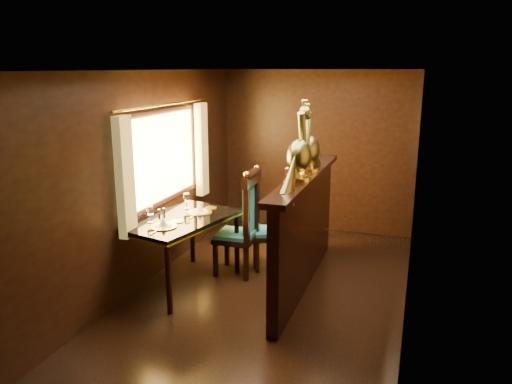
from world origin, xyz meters
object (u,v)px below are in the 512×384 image
dining_table (181,224)px  peacock_right (310,137)px  chair_left (246,220)px  chair_right (281,217)px  peacock_left (299,141)px

dining_table → peacock_right: bearing=36.6°
dining_table → chair_left: 0.82m
chair_left → chair_right: bearing=43.8°
dining_table → peacock_left: peacock_left is taller
chair_right → dining_table: bearing=-155.7°
chair_left → peacock_right: peacock_right is taller
dining_table → chair_left: bearing=55.0°
chair_left → peacock_left: peacock_left is taller
chair_right → peacock_left: (0.41, -0.82, 1.11)m
dining_table → chair_right: (0.97, 0.90, -0.08)m
chair_left → chair_right: 0.51m
chair_right → peacock_right: peacock_right is taller
chair_right → peacock_right: 1.20m
chair_left → peacock_right: 1.30m
peacock_right → dining_table: bearing=-156.9°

